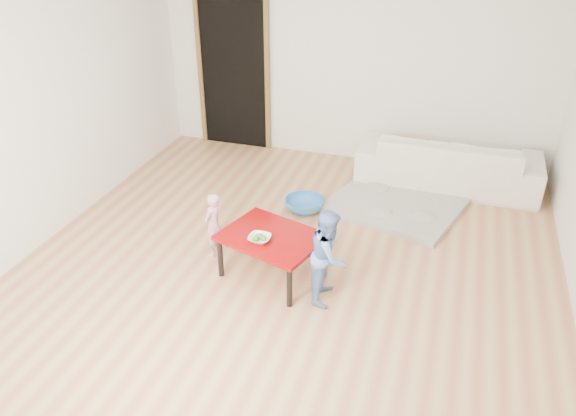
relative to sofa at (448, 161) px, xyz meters
The scene contains 13 objects.
floor 2.45m from the sofa, 122.36° to the right, with size 5.00×5.00×0.01m, color #B2724C.
back_wall 1.69m from the sofa, 160.89° to the left, with size 5.00×0.02×2.60m, color white.
left_wall 4.43m from the sofa, 151.65° to the right, with size 0.02×5.00×2.60m, color white.
doorway 3.02m from the sofa, behind, with size 1.02×0.08×2.11m, color brown, non-canonical shape.
sofa is the anchor object (origin of this frame).
cushion 0.54m from the sofa, 162.77° to the right, with size 0.48×0.42×0.13m, color orange.
red_table 2.78m from the sofa, 120.30° to the right, with size 0.87×0.65×0.43m, color maroon, non-canonical shape.
bowl 2.93m from the sofa, 120.32° to the right, with size 0.20×0.20×0.05m, color white.
broccoli 2.93m from the sofa, 120.32° to the right, with size 0.12×0.12×0.06m, color #2D5919, non-canonical shape.
child_pink 3.04m from the sofa, 132.72° to the right, with size 0.24×0.16×0.65m, color #EC6B87.
child_blue 2.69m from the sofa, 108.25° to the right, with size 0.42×0.32×0.86m, color #5A88D0.
basin 1.87m from the sofa, 141.94° to the right, with size 0.44×0.44×0.14m, color #3174BA.
blanket 0.97m from the sofa, 122.39° to the right, with size 1.35×1.12×0.07m, color #B9B2A3, non-canonical shape.
Camera 1 is at (1.31, -4.35, 3.10)m, focal length 35.00 mm.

